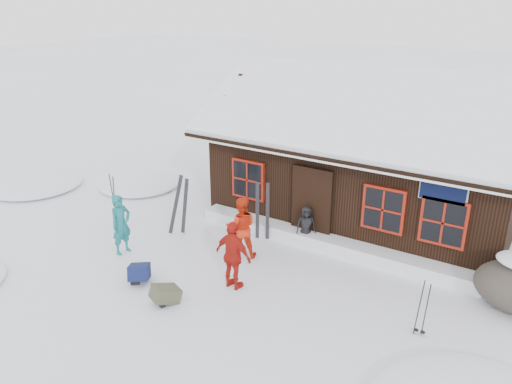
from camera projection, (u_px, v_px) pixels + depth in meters
ground at (231, 270)px, 11.97m from camera, size 120.00×120.00×0.00m
mountain_hut at (370, 164)px, 14.56m from camera, size 8.90×6.09×4.42m
snow_drift at (328, 243)px, 12.92m from camera, size 7.60×0.60×0.35m
snow_mounds at (327, 256)px, 12.61m from camera, size 20.60×13.20×0.48m
skier_teal at (121, 224)px, 12.52m from camera, size 0.41×0.59×1.57m
skier_orange_left at (241, 228)px, 12.33m from camera, size 0.98×0.93×1.59m
skier_orange_right at (233, 256)px, 10.97m from camera, size 0.97×0.46×1.61m
skier_crouched at (306, 225)px, 13.07m from camera, size 0.62×0.58×1.06m
ski_pair_left at (180, 206)px, 13.49m from camera, size 0.75×0.26×1.76m
ski_pair_mid at (114, 202)px, 14.01m from camera, size 0.41×0.30×1.57m
ski_pair_right at (262, 212)px, 13.26m from camera, size 0.36×0.16×1.67m
ski_poles at (422, 310)px, 9.47m from camera, size 0.22×0.11×1.22m
backpack_blue at (140, 275)px, 11.44m from camera, size 0.72×0.75×0.32m
backpack_olive at (166, 297)px, 10.63m from camera, size 0.60×0.68×0.30m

